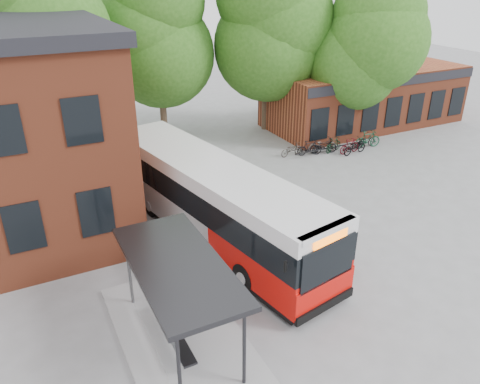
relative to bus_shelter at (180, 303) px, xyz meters
name	(u,v)px	position (x,y,z in m)	size (l,w,h in m)	color
ground	(290,283)	(4.50, 1.00, -1.45)	(100.00, 100.00, 0.00)	gray
shop_row	(364,96)	(19.50, 15.00, 0.55)	(14.00, 6.20, 4.00)	brown
bus_shelter	(180,303)	(0.00, 0.00, 0.00)	(3.60, 7.00, 2.90)	#28282B
bike_rail	(331,150)	(13.78, 11.00, -1.26)	(5.20, 0.10, 0.38)	#28282B
tree_0	(39,67)	(-1.50, 17.00, 4.05)	(7.92, 7.92, 11.00)	#275717
tree_1	(159,59)	(5.50, 18.00, 3.75)	(7.92, 7.92, 10.40)	#275717
tree_2	(266,48)	(12.50, 17.00, 4.05)	(7.92, 7.92, 11.00)	#275717
tree_3	(365,65)	(17.50, 13.00, 3.19)	(7.04, 7.04, 9.28)	#275717
city_bus	(212,201)	(3.34, 5.27, 0.19)	(2.75, 12.92, 3.28)	red
bicycle_0	(291,149)	(11.35, 11.70, -1.04)	(0.55, 1.58, 0.83)	#37332F
bicycle_1	(310,148)	(12.38, 11.28, -0.98)	(0.44, 1.56, 0.94)	black
bicycle_2	(322,145)	(13.36, 11.36, -0.97)	(0.64, 1.83, 0.96)	#403C37
bicycle_3	(334,145)	(14.04, 11.12, -1.00)	(0.43, 1.51, 0.91)	black
bicycle_4	(323,146)	(13.35, 11.21, -1.01)	(0.59, 1.68, 0.88)	black
bicycle_5	(350,146)	(14.76, 10.46, -0.99)	(0.43, 1.54, 0.92)	#510B14
bicycle_6	(355,147)	(14.95, 10.22, -0.97)	(0.63, 1.81, 0.95)	black
bicycle_7	(368,139)	(16.38, 10.72, -0.90)	(0.52, 1.83, 1.10)	#14402A
bicycle_extra_0	(366,141)	(16.34, 10.85, -1.03)	(0.56, 1.61, 0.85)	black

